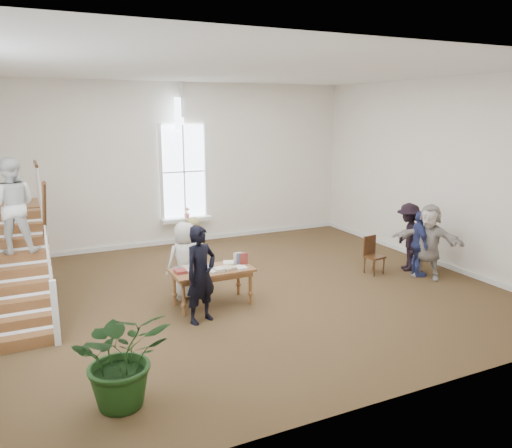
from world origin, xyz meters
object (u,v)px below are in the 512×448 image
library_table (211,273)px  woman_cluster_a (419,244)px  woman_cluster_c (428,241)px  person_yellow (192,253)px  woman_cluster_b (408,237)px  elderly_woman (185,260)px  police_officer (201,274)px  side_chair (372,253)px  floor_plant (123,357)px

library_table → woman_cluster_a: woman_cluster_a is taller
library_table → woman_cluster_c: (5.00, -0.54, 0.20)m
person_yellow → woman_cluster_a: (4.95, -1.43, -0.01)m
woman_cluster_c → woman_cluster_b: bearing=148.0°
elderly_woman → woman_cluster_a: bearing=163.9°
police_officer → woman_cluster_a: police_officer is taller
library_table → woman_cluster_c: size_ratio=0.92×
police_officer → woman_cluster_a: 5.36m
woman_cluster_a → woman_cluster_b: woman_cluster_b is taller
woman_cluster_b → side_chair: woman_cluster_b is taller
woman_cluster_c → floor_plant: bearing=-105.1°
police_officer → woman_cluster_b: (5.43, 0.77, -0.08)m
police_officer → elderly_woman: (0.10, 1.25, -0.10)m
side_chair → woman_cluster_b: bearing=-19.1°
woman_cluster_a → person_yellow: bearing=96.9°
library_table → elderly_woman: bearing=118.2°
police_officer → elderly_woman: police_officer is taller
person_yellow → woman_cluster_b: bearing=137.1°
person_yellow → woman_cluster_b: 5.13m
floor_plant → side_chair: 6.97m
woman_cluster_b → floor_plant: bearing=-42.5°
person_yellow → woman_cluster_a: bearing=132.1°
woman_cluster_a → floor_plant: woman_cluster_a is taller
side_chair → library_table: bearing=174.6°
police_officer → side_chair: 4.63m
elderly_woman → floor_plant: 3.81m
elderly_woman → woman_cluster_a: 5.33m
floor_plant → woman_cluster_c: bearing=16.9°
woman_cluster_a → woman_cluster_c: bearing=-135.2°
woman_cluster_b → woman_cluster_c: 0.65m
person_yellow → police_officer: bearing=45.3°
woman_cluster_c → side_chair: bearing=-163.7°
woman_cluster_c → side_chair: size_ratio=1.94×
police_officer → person_yellow: size_ratio=1.14×
police_officer → woman_cluster_c: bearing=-19.9°
library_table → police_officer: size_ratio=0.89×
library_table → side_chair: side_chair is taller
elderly_woman → woman_cluster_a: (5.25, -0.93, -0.03)m
library_table → woman_cluster_a: size_ratio=1.03×
library_table → woman_cluster_a: bearing=-4.6°
woman_cluster_b → floor_plant: woman_cluster_b is taller
police_officer → woman_cluster_c: 5.43m
elderly_woman → woman_cluster_c: (5.33, -1.13, 0.06)m
elderly_woman → woman_cluster_c: size_ratio=0.92×
woman_cluster_c → side_chair: woman_cluster_c is taller
woman_cluster_c → elderly_woman: bearing=-134.0°
woman_cluster_b → side_chair: bearing=-74.0°
elderly_woman → floor_plant: size_ratio=1.18×
library_table → woman_cluster_b: size_ratio=0.97×
police_officer → person_yellow: 1.80m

